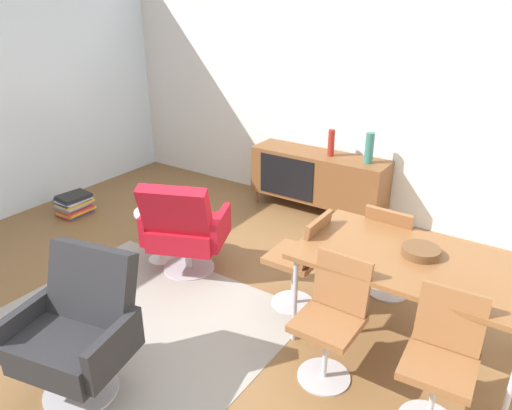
{
  "coord_description": "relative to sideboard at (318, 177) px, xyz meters",
  "views": [
    {
      "loc": [
        2.09,
        -2.45,
        2.41
      ],
      "look_at": [
        0.28,
        0.25,
        0.96
      ],
      "focal_mm": 33.78,
      "sensor_mm": 36.0,
      "label": 1
    }
  ],
  "objects": [
    {
      "name": "wall_back",
      "position": [
        0.23,
        0.3,
        0.96
      ],
      "size": [
        6.8,
        0.12,
        2.8
      ],
      "primitive_type": "cube",
      "color": "silver",
      "rests_on": "ground_plane"
    },
    {
      "name": "vase_sculptural_dark",
      "position": [
        0.58,
        0.0,
        0.45
      ],
      "size": [
        0.09,
        0.09,
        0.33
      ],
      "color": "#337266",
      "rests_on": "sideboard"
    },
    {
      "name": "lounge_chair_red",
      "position": [
        -0.38,
        -1.9,
        0.03
      ],
      "size": [
        0.86,
        0.84,
        0.95
      ],
      "color": "red",
      "rests_on": "ground_plane"
    },
    {
      "name": "dining_chair_back_left",
      "position": [
        1.3,
        -1.22,
        0.03
      ],
      "size": [
        0.41,
        0.44,
        0.86
      ],
      "color": "brown",
      "rests_on": "ground_plane"
    },
    {
      "name": "dining_table",
      "position": [
        1.65,
        -1.78,
        0.26
      ],
      "size": [
        1.6,
        0.9,
        0.74
      ],
      "color": "brown",
      "rests_on": "ground_plane"
    },
    {
      "name": "armchair_black_shell",
      "position": [
        0.02,
        -3.33,
        0.03
      ],
      "size": [
        0.81,
        0.77,
        0.95
      ],
      "color": "#262628",
      "rests_on": "ground_plane"
    },
    {
      "name": "dining_chair_front_right",
      "position": [
        1.99,
        -2.34,
        0.03
      ],
      "size": [
        0.42,
        0.45,
        0.86
      ],
      "color": "brown",
      "rests_on": "ground_plane"
    },
    {
      "name": "magazine_stack",
      "position": [
        -2.32,
        -1.66,
        -0.32
      ],
      "size": [
        0.33,
        0.39,
        0.25
      ],
      "color": "#334C8C",
      "rests_on": "ground_plane"
    },
    {
      "name": "wooden_bowl_on_table",
      "position": [
        1.65,
        -1.71,
        0.33
      ],
      "size": [
        0.26,
        0.26,
        0.06
      ],
      "primitive_type": "cylinder",
      "color": "brown",
      "rests_on": "dining_table"
    },
    {
      "name": "side_table_round",
      "position": [
        -0.74,
        -1.85,
        -0.12
      ],
      "size": [
        0.44,
        0.44,
        0.52
      ],
      "color": "white",
      "rests_on": "ground_plane"
    },
    {
      "name": "vase_cobalt",
      "position": [
        0.14,
        0.0,
        0.43
      ],
      "size": [
        0.07,
        0.07,
        0.3
      ],
      "color": "maroon",
      "rests_on": "sideboard"
    },
    {
      "name": "fruit_bowl",
      "position": [
        -0.74,
        -1.85,
        0.12
      ],
      "size": [
        0.2,
        0.2,
        0.11
      ],
      "color": "#262628",
      "rests_on": "side_table_round"
    },
    {
      "name": "ground_plane",
      "position": [
        0.23,
        -2.3,
        -0.44
      ],
      "size": [
        8.32,
        8.32,
        0.0
      ],
      "primitive_type": "plane",
      "color": "brown"
    },
    {
      "name": "sideboard",
      "position": [
        0.0,
        0.0,
        0.0
      ],
      "size": [
        1.6,
        0.45,
        0.72
      ],
      "color": "brown",
      "rests_on": "ground_plane"
    },
    {
      "name": "dining_chair_near_window",
      "position": [
        0.76,
        -1.78,
        0.03
      ],
      "size": [
        0.43,
        0.4,
        0.86
      ],
      "color": "brown",
      "rests_on": "ground_plane"
    },
    {
      "name": "area_rug",
      "position": [
        -0.18,
        -2.62,
        -0.44
      ],
      "size": [
        2.2,
        1.7,
        0.01
      ],
      "primitive_type": "cube",
      "color": "gray",
      "rests_on": "ground_plane"
    },
    {
      "name": "dining_chair_front_left",
      "position": [
        1.3,
        -2.34,
        0.03
      ],
      "size": [
        0.4,
        0.43,
        0.86
      ],
      "color": "brown",
      "rests_on": "ground_plane"
    }
  ]
}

